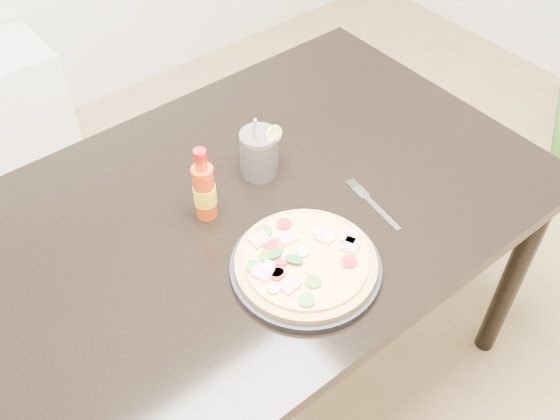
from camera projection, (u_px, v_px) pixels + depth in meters
dining_table at (249, 229)px, 1.49m from camera, size 1.40×0.90×0.75m
plate at (306, 267)px, 1.30m from camera, size 0.32×0.32×0.02m
pizza at (305, 261)px, 1.28m from camera, size 0.30×0.30×0.03m
hot_sauce_bottle at (204, 190)px, 1.36m from camera, size 0.06×0.06×0.19m
cola_cup at (259, 154)px, 1.47m from camera, size 0.10×0.09×0.18m
fork at (371, 203)px, 1.43m from camera, size 0.04×0.19×0.00m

